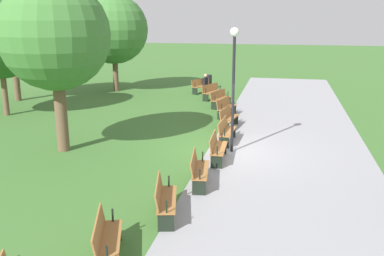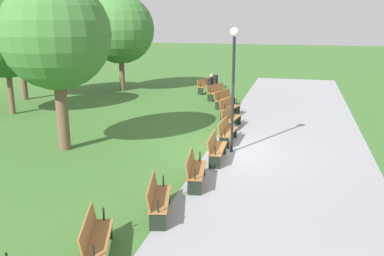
# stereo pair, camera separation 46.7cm
# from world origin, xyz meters

# --- Properties ---
(ground_plane) EXTENTS (120.00, 120.00, 0.00)m
(ground_plane) POSITION_xyz_m (0.00, 0.00, 0.00)
(ground_plane) COLOR #3D6B2D
(path_paving) EXTENTS (38.48, 5.79, 0.01)m
(path_paving) POSITION_xyz_m (0.00, 2.29, 0.00)
(path_paving) COLOR #939399
(path_paving) RESTS_ON ground
(bench_0) EXTENTS (1.67, 1.22, 0.89)m
(bench_0) POSITION_xyz_m (-11.65, -3.09, 0.47)
(bench_0) COLOR #996633
(bench_0) RESTS_ON ground
(bench_1) EXTENTS (1.70, 1.10, 0.89)m
(bench_1) POSITION_xyz_m (-9.67, -2.11, 0.47)
(bench_1) COLOR #996633
(bench_1) RESTS_ON ground
(bench_2) EXTENTS (1.71, 0.98, 0.89)m
(bench_2) POSITION_xyz_m (-7.61, -1.31, 0.47)
(bench_2) COLOR #996633
(bench_2) RESTS_ON ground
(bench_3) EXTENTS (1.71, 0.84, 0.89)m
(bench_3) POSITION_xyz_m (-5.48, -0.70, 0.47)
(bench_3) COLOR #996633
(bench_3) RESTS_ON ground
(bench_4) EXTENTS (1.70, 0.70, 0.89)m
(bench_4) POSITION_xyz_m (-3.31, -0.30, 0.47)
(bench_4) COLOR #996633
(bench_4) RESTS_ON ground
(bench_5) EXTENTS (1.67, 0.55, 0.89)m
(bench_5) POSITION_xyz_m (-1.11, -0.09, 0.47)
(bench_5) COLOR #996633
(bench_5) RESTS_ON ground
(bench_6) EXTENTS (1.67, 0.55, 0.89)m
(bench_6) POSITION_xyz_m (1.11, -0.09, 0.47)
(bench_6) COLOR #996633
(bench_6) RESTS_ON ground
(bench_7) EXTENTS (1.70, 0.70, 0.89)m
(bench_7) POSITION_xyz_m (3.31, -0.30, 0.47)
(bench_7) COLOR #996633
(bench_7) RESTS_ON ground
(bench_8) EXTENTS (1.71, 0.84, 0.89)m
(bench_8) POSITION_xyz_m (5.48, -0.70, 0.47)
(bench_8) COLOR #996633
(bench_8) RESTS_ON ground
(bench_9) EXTENTS (1.71, 0.98, 0.89)m
(bench_9) POSITION_xyz_m (7.61, -1.31, 0.47)
(bench_9) COLOR #996633
(bench_9) RESTS_ON ground
(person_seated) EXTENTS (0.52, 0.60, 1.20)m
(person_seated) POSITION_xyz_m (-11.82, -2.83, 0.64)
(person_seated) COLOR black
(person_seated) RESTS_ON ground
(tree_0) EXTENTS (4.04, 4.04, 5.87)m
(tree_0) POSITION_xyz_m (-3.42, -11.35, 3.84)
(tree_0) COLOR brown
(tree_0) RESTS_ON ground
(tree_1) EXTENTS (3.97, 3.97, 6.60)m
(tree_1) POSITION_xyz_m (-6.92, -13.09, 4.59)
(tree_1) COLOR brown
(tree_1) RESTS_ON ground
(tree_2) EXTENTS (3.83, 3.83, 6.07)m
(tree_2) POSITION_xyz_m (1.17, -5.77, 4.13)
(tree_2) COLOR brown
(tree_2) RESTS_ON ground
(tree_3) EXTENTS (4.35, 4.35, 6.12)m
(tree_3) POSITION_xyz_m (-11.14, -8.71, 3.94)
(tree_3) COLOR brown
(tree_3) RESTS_ON ground
(lamp_post) EXTENTS (0.32, 0.32, 4.41)m
(lamp_post) POSITION_xyz_m (0.00, 0.28, 3.03)
(lamp_post) COLOR black
(lamp_post) RESTS_ON ground
(trash_bin) EXTENTS (0.45, 0.45, 0.94)m
(trash_bin) POSITION_xyz_m (-13.28, -2.96, 0.47)
(trash_bin) COLOR black
(trash_bin) RESTS_ON ground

